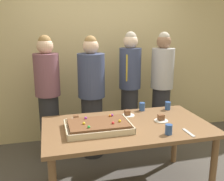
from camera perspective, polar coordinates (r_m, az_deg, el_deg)
interior_back_panel at (r=4.10m, az=-3.39°, el=10.10°), size 8.00×0.12×3.00m
party_table at (r=2.77m, az=3.43°, el=-9.36°), size 1.77×0.98×0.77m
sheet_cake at (r=2.61m, az=-3.12°, el=-7.93°), size 0.66×0.44×0.10m
plated_slice_near_left at (r=2.88m, az=10.95°, el=-6.30°), size 0.15×0.15×0.07m
plated_slice_near_right at (r=3.00m, az=3.54°, el=-5.28°), size 0.15×0.15×0.07m
plated_slice_far_left at (r=2.87m, az=-8.13°, el=-6.37°), size 0.15×0.15×0.06m
drink_cup_nearest at (r=3.28m, az=12.39°, el=-3.35°), size 0.07×0.07×0.10m
drink_cup_middle at (r=3.19m, az=6.75°, el=-3.61°), size 0.07×0.07×0.10m
drink_cup_far_end at (r=2.55m, az=12.59°, el=-8.50°), size 0.07×0.07×0.10m
cake_server_utensil at (r=2.64m, az=16.80°, el=-9.05°), size 0.03×0.20×0.01m
person_serving_front at (r=3.46m, az=-4.59°, el=-1.36°), size 0.36×0.36×1.68m
person_green_shirt_behind at (r=3.86m, az=11.06°, el=0.55°), size 0.33×0.33×1.72m
person_striped_tie_right at (r=3.74m, az=4.00°, el=0.50°), size 0.31×0.31×1.72m
person_far_right_suit at (r=3.52m, az=-14.11°, el=-1.23°), size 0.33×0.33×1.69m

